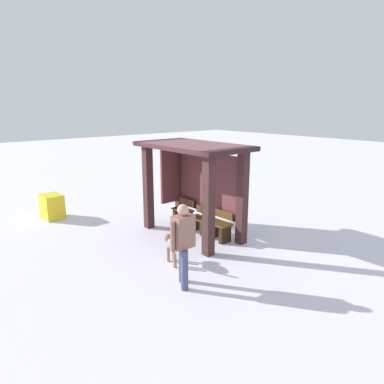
# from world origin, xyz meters

# --- Properties ---
(ground_plane) EXTENTS (60.00, 60.00, 0.00)m
(ground_plane) POSITION_xyz_m (0.00, 0.00, 0.00)
(ground_plane) COLOR white
(bus_shelter) EXTENTS (3.05, 1.69, 2.47)m
(bus_shelter) POSITION_xyz_m (-0.07, 0.13, 1.75)
(bus_shelter) COLOR #3C2120
(bus_shelter) RESTS_ON ground
(bench_left_inside) EXTENTS (0.65, 0.36, 0.78)m
(bench_left_inside) POSITION_xyz_m (-0.75, 0.29, 0.32)
(bench_left_inside) COLOR brown
(bench_left_inside) RESTS_ON ground
(bench_center_inside) EXTENTS (0.65, 0.36, 0.71)m
(bench_center_inside) POSITION_xyz_m (0.00, 0.29, 0.29)
(bench_center_inside) COLOR #523617
(bench_center_inside) RESTS_ON ground
(bench_right_inside) EXTENTS (0.65, 0.40, 0.76)m
(bench_right_inside) POSITION_xyz_m (0.75, 0.29, 0.31)
(bench_right_inside) COLOR #523618
(bench_right_inside) RESTS_ON ground
(person_walking) EXTENTS (0.43, 0.60, 1.65)m
(person_walking) POSITION_xyz_m (2.00, -1.92, 0.96)
(person_walking) COLOR #8C6050
(person_walking) RESTS_ON ground
(dog) EXTENTS (0.85, 0.33, 0.60)m
(dog) POSITION_xyz_m (1.08, -1.46, 0.41)
(dog) COLOR gray
(dog) RESTS_ON ground
(grit_bin) EXTENTS (0.73, 0.60, 0.75)m
(grit_bin) POSITION_xyz_m (-3.92, -2.40, 0.37)
(grit_bin) COLOR yellow
(grit_bin) RESTS_ON ground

